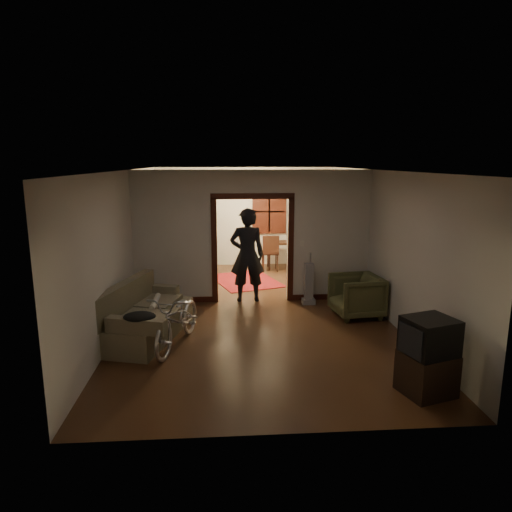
{
  "coord_description": "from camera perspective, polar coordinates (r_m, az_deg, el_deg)",
  "views": [
    {
      "loc": [
        -0.6,
        -8.77,
        2.98
      ],
      "look_at": [
        0.0,
        -0.3,
        1.2
      ],
      "focal_mm": 32.0,
      "sensor_mm": 36.0,
      "label": 1
    }
  ],
  "objects": [
    {
      "name": "oriental_rug",
      "position": [
        11.55,
        -1.29,
        -3.08
      ],
      "size": [
        1.93,
        2.22,
        0.01
      ],
      "primitive_type": "cube",
      "rotation": [
        0.0,
        0.0,
        0.32
      ],
      "color": "maroon",
      "rests_on": "floor"
    },
    {
      "name": "globe",
      "position": [
        12.74,
        -7.66,
        7.05
      ],
      "size": [
        0.29,
        0.29,
        0.29
      ],
      "primitive_type": "sphere",
      "color": "#1E5972",
      "rests_on": "locker"
    },
    {
      "name": "light_switch",
      "position": [
        9.74,
        5.77,
        1.55
      ],
      "size": [
        0.08,
        0.01,
        0.12
      ],
      "primitive_type": "cube",
      "color": "silver",
      "rests_on": "partition_wall"
    },
    {
      "name": "vacuum",
      "position": [
        9.68,
        6.62,
        -3.46
      ],
      "size": [
        0.31,
        0.26,
        0.88
      ],
      "primitive_type": "cube",
      "rotation": [
        0.0,
        0.0,
        -0.2
      ],
      "color": "gray",
      "rests_on": "floor"
    },
    {
      "name": "desk",
      "position": [
        12.83,
        3.63,
        0.1
      ],
      "size": [
        1.13,
        0.84,
        0.75
      ],
      "primitive_type": "cube",
      "rotation": [
        0.0,
        0.0,
        0.29
      ],
      "color": "black",
      "rests_on": "floor"
    },
    {
      "name": "crt_tv",
      "position": [
        6.3,
        20.88,
        -9.52
      ],
      "size": [
        0.72,
        0.68,
        0.51
      ],
      "primitive_type": "cube",
      "rotation": [
        0.0,
        0.0,
        0.3
      ],
      "color": "black",
      "rests_on": "tv_stand"
    },
    {
      "name": "tv_stand",
      "position": [
        6.49,
        20.56,
        -13.57
      ],
      "size": [
        0.74,
        0.71,
        0.55
      ],
      "primitive_type": "cube",
      "rotation": [
        0.0,
        0.0,
        0.3
      ],
      "color": "black",
      "rests_on": "floor"
    },
    {
      "name": "person",
      "position": [
        9.71,
        -1.11,
        0.12
      ],
      "size": [
        0.75,
        0.51,
        2.02
      ],
      "primitive_type": "imported",
      "rotation": [
        0.0,
        0.0,
        3.18
      ],
      "color": "black",
      "rests_on": "floor"
    },
    {
      "name": "floor",
      "position": [
        9.28,
        -0.13,
        -6.89
      ],
      "size": [
        5.0,
        8.5,
        0.01
      ],
      "primitive_type": "cube",
      "color": "#321B0F",
      "rests_on": "ground"
    },
    {
      "name": "wall_back",
      "position": [
        13.13,
        -1.41,
        4.92
      ],
      "size": [
        5.0,
        0.02,
        2.8
      ],
      "primitive_type": "cube",
      "color": "beige",
      "rests_on": "floor"
    },
    {
      "name": "jacket",
      "position": [
        7.14,
        -14.35,
        -7.34
      ],
      "size": [
        0.48,
        0.36,
        0.14
      ],
      "primitive_type": "ellipsoid",
      "color": "black",
      "rests_on": "sofa"
    },
    {
      "name": "wall_left",
      "position": [
        9.11,
        -16.03,
        1.39
      ],
      "size": [
        0.02,
        8.5,
        2.8
      ],
      "primitive_type": "cube",
      "color": "beige",
      "rests_on": "floor"
    },
    {
      "name": "wall_right",
      "position": [
        9.43,
        15.2,
        1.78
      ],
      "size": [
        0.02,
        8.5,
        2.8
      ],
      "primitive_type": "cube",
      "color": "beige",
      "rests_on": "floor"
    },
    {
      "name": "ceiling",
      "position": [
        8.79,
        -0.14,
        10.67
      ],
      "size": [
        5.0,
        8.5,
        0.01
      ],
      "primitive_type": "cube",
      "color": "white",
      "rests_on": "floor"
    },
    {
      "name": "chandelier",
      "position": [
        11.3,
        -1.02,
        8.64
      ],
      "size": [
        0.24,
        0.24,
        0.24
      ],
      "primitive_type": "sphere",
      "color": "#FFE0A5",
      "rests_on": "ceiling"
    },
    {
      "name": "door_casing",
      "position": [
        9.72,
        -0.44,
        0.69
      ],
      "size": [
        1.74,
        0.2,
        2.32
      ],
      "primitive_type": "cube",
      "color": "black",
      "rests_on": "floor"
    },
    {
      "name": "far_window",
      "position": [
        13.12,
        1.66,
        5.58
      ],
      "size": [
        0.98,
        0.06,
        1.28
      ],
      "primitive_type": "cube",
      "color": "black",
      "rests_on": "wall_back"
    },
    {
      "name": "desk_chair",
      "position": [
        12.52,
        1.76,
        0.42
      ],
      "size": [
        0.49,
        0.49,
        1.0
      ],
      "primitive_type": "cube",
      "rotation": [
        0.0,
        0.0,
        -0.11
      ],
      "color": "black",
      "rests_on": "floor"
    },
    {
      "name": "sofa",
      "position": [
        8.06,
        -13.5,
        -6.58
      ],
      "size": [
        1.46,
        2.26,
        0.96
      ],
      "primitive_type": "cube",
      "rotation": [
        0.0,
        0.0,
        -0.27
      ],
      "color": "brown",
      "rests_on": "floor"
    },
    {
      "name": "partition_wall",
      "position": [
        9.67,
        -0.44,
        2.43
      ],
      "size": [
        5.0,
        0.14,
        2.8
      ],
      "primitive_type": "cube",
      "color": "beige",
      "rests_on": "floor"
    },
    {
      "name": "bicycle",
      "position": [
        7.57,
        -9.72,
        -7.77
      ],
      "size": [
        1.06,
        1.86,
        0.92
      ],
      "primitive_type": "imported",
      "rotation": [
        0.0,
        0.0,
        -0.27
      ],
      "color": "silver",
      "rests_on": "floor"
    },
    {
      "name": "locker",
      "position": [
        12.86,
        -7.54,
        2.76
      ],
      "size": [
        1.03,
        0.65,
        1.95
      ],
      "primitive_type": "cube",
      "rotation": [
        0.0,
        0.0,
        -0.12
      ],
      "color": "#23301D",
      "rests_on": "floor"
    },
    {
      "name": "armchair",
      "position": [
        9.09,
        12.42,
        -4.87
      ],
      "size": [
        1.0,
        0.98,
        0.82
      ],
      "primitive_type": "imported",
      "rotation": [
        0.0,
        0.0,
        -1.45
      ],
      "color": "#454728",
      "rests_on": "floor"
    },
    {
      "name": "rolled_paper",
      "position": [
        8.31,
        -12.51,
        -5.6
      ],
      "size": [
        0.1,
        0.78,
        0.1
      ],
      "primitive_type": "cylinder",
      "rotation": [
        1.57,
        0.0,
        0.0
      ],
      "color": "beige",
      "rests_on": "sofa"
    }
  ]
}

